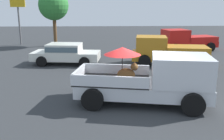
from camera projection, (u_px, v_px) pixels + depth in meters
name	position (u px, v px, depth m)	size (l,w,h in m)	color
ground_plane	(142.00, 102.00, 9.71)	(80.00, 80.00, 0.00)	#2D3033
pickup_truck_main	(154.00, 79.00, 9.40)	(5.31, 3.00, 2.18)	black
pickup_truck_red	(166.00, 51.00, 16.00)	(5.04, 2.80, 1.80)	black
pickup_truck_far	(186.00, 40.00, 21.13)	(5.05, 2.84, 1.80)	black
parked_sedan_near	(65.00, 53.00, 16.13)	(4.48, 2.36, 1.33)	black
motel_sign	(18.00, 11.00, 23.77)	(1.40, 0.16, 4.52)	#59595B
tree_by_lot	(54.00, 6.00, 22.89)	(2.76, 2.76, 5.17)	brown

